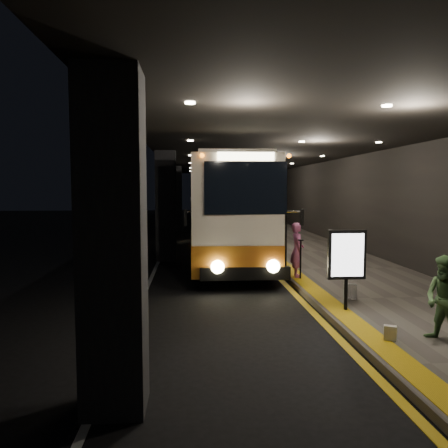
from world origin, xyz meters
name	(u,v)px	position (x,y,z in m)	size (l,w,h in m)	color
ground	(207,280)	(0.00, 0.00, 0.00)	(90.00, 90.00, 0.00)	black
lane_line_white	(161,256)	(-1.80, 5.00, 0.01)	(0.12, 50.00, 0.01)	silver
kerb_stripe_yellow	(257,255)	(2.35, 5.00, 0.01)	(0.18, 50.00, 0.01)	gold
sidewalk	(311,253)	(4.75, 5.00, 0.07)	(4.50, 50.00, 0.15)	#514C44
tactile_strip	(268,252)	(2.85, 5.00, 0.16)	(0.50, 50.00, 0.01)	gold
terminal_wall	(362,186)	(7.00, 5.00, 3.00)	(0.10, 50.00, 6.00)	black
support_columns	(166,206)	(-1.50, 4.00, 2.20)	(0.80, 24.80, 4.40)	black
canopy	(261,149)	(2.50, 5.00, 4.60)	(9.00, 50.00, 0.40)	black
coach_main	(227,214)	(0.99, 4.26, 1.87)	(2.98, 12.57, 3.89)	beige
coach_second	(213,203)	(1.04, 17.04, 1.87)	(2.94, 12.48, 3.90)	beige
passenger_boarding	(297,250)	(2.80, -0.42, 1.00)	(0.62, 0.41, 1.70)	#CA5E99
passenger_waiting_green	(446,300)	(4.01, -6.40, 0.94)	(0.77, 0.47, 1.57)	#496F3E
bag_polka	(350,291)	(3.47, -3.21, 0.34)	(0.31, 0.13, 0.38)	black
bag_plain	(390,333)	(3.10, -6.19, 0.29)	(0.22, 0.13, 0.27)	beige
info_sign	(347,256)	(3.00, -4.18, 1.39)	(0.87, 0.13, 1.83)	black
stanchion_post	(301,259)	(2.83, -0.72, 0.75)	(0.05, 0.05, 1.19)	black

